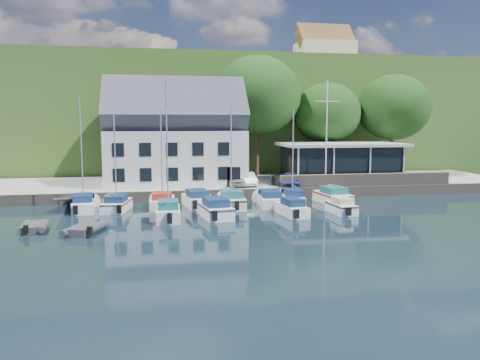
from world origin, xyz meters
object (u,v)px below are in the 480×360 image
at_px(car_silver, 236,180).
at_px(boat_r1_7, 333,195).
at_px(boat_r1_3, 197,198).
at_px(boat_r2_1, 167,157).
at_px(club_pavilion, 341,162).
at_px(boat_r1_2, 162,160).
at_px(car_dgrey, 282,180).
at_px(boat_r1_0, 82,159).
at_px(boat_r1_6, 293,157).
at_px(boat_r1_1, 115,162).
at_px(flagpole, 327,133).
at_px(boat_r1_4, 231,153).
at_px(car_white, 248,179).
at_px(boat_r2_2, 215,207).
at_px(car_blue, 290,179).
at_px(dinghy_1, 85,228).
at_px(boat_r2_3, 292,207).
at_px(boat_r1_5, 270,198).
at_px(dinghy_0, 34,226).
at_px(harbor_building, 175,142).
at_px(boat_r2_4, 341,205).

relative_size(car_silver, boat_r1_7, 0.62).
relative_size(boat_r1_3, boat_r2_1, 0.61).
xyz_separation_m(club_pavilion, boat_r1_2, (-19.54, -8.12, 1.11)).
relative_size(car_dgrey, boat_r1_0, 0.43).
bearing_deg(boat_r1_6, boat_r1_1, -172.07).
height_order(car_silver, boat_r1_1, boat_r1_1).
distance_m(flagpole, boat_r1_4, 11.58).
distance_m(car_white, car_dgrey, 3.53).
xyz_separation_m(flagpole, boat_r2_2, (-12.29, -8.93, -5.48)).
height_order(car_blue, boat_r1_0, boat_r1_0).
distance_m(boat_r1_7, dinghy_1, 22.24).
bearing_deg(car_dgrey, boat_r1_0, -167.84).
bearing_deg(boat_r1_0, boat_r1_7, -6.02).
relative_size(club_pavilion, boat_r1_0, 1.51).
bearing_deg(dinghy_1, flagpole, 50.00).
distance_m(club_pavilion, boat_r1_4, 16.39).
bearing_deg(car_silver, boat_r2_1, -114.54).
xyz_separation_m(boat_r1_1, dinghy_1, (-1.41, -7.91, -3.76)).
distance_m(car_silver, dinghy_1, 18.97).
xyz_separation_m(club_pavilion, boat_r1_6, (-7.97, -8.46, 1.23)).
bearing_deg(boat_r2_2, boat_r1_3, 93.30).
bearing_deg(flagpole, club_pavilion, 51.77).
relative_size(boat_r1_1, dinghy_1, 2.58).
relative_size(club_pavilion, boat_r2_3, 2.39).
height_order(boat_r1_1, boat_r1_5, boat_r1_1).
relative_size(boat_r1_7, dinghy_0, 2.03).
height_order(car_dgrey, boat_r2_3, car_dgrey).
xyz_separation_m(boat_r1_7, boat_r2_1, (-15.04, -5.18, 4.03)).
xyz_separation_m(harbor_building, boat_r1_2, (-1.54, -8.62, -1.19)).
xyz_separation_m(car_blue, boat_r2_4, (1.45, -10.16, -1.01)).
xyz_separation_m(car_silver, flagpole, (8.88, -1.45, 4.62)).
bearing_deg(club_pavilion, boat_r2_1, -144.64).
bearing_deg(flagpole, dinghy_0, -155.78).
height_order(club_pavilion, boat_r1_0, boat_r1_0).
xyz_separation_m(boat_r1_4, boat_r1_6, (5.65, 0.50, -0.44)).
xyz_separation_m(boat_r1_1, dinghy_0, (-4.95, -6.54, -3.78)).
distance_m(boat_r1_4, dinghy_0, 16.59).
height_order(harbor_building, dinghy_0, harbor_building).
height_order(car_dgrey, boat_r1_5, car_dgrey).
bearing_deg(boat_r2_2, car_dgrey, 42.35).
height_order(boat_r1_7, boat_r2_1, boat_r2_1).
xyz_separation_m(boat_r1_4, boat_r2_2, (-1.90, -4.06, -3.94)).
xyz_separation_m(car_silver, boat_r2_2, (-3.41, -10.38, -0.86)).
relative_size(car_dgrey, boat_r2_2, 0.63).
distance_m(boat_r1_0, dinghy_0, 8.36).
bearing_deg(boat_r1_1, car_silver, 38.58).
distance_m(club_pavilion, flagpole, 6.12).
xyz_separation_m(boat_r1_3, boat_r2_1, (-2.65, -5.49, 4.03)).
relative_size(car_dgrey, boat_r1_3, 0.64).
relative_size(flagpole, boat_r2_1, 1.10).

